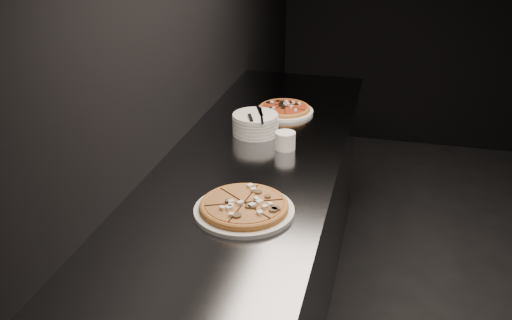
% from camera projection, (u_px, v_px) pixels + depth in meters
% --- Properties ---
extents(wall_left, '(0.02, 5.00, 2.80)m').
position_uv_depth(wall_left, '(169.00, 38.00, 2.36)').
color(wall_left, black).
rests_on(wall_left, floor).
extents(counter, '(0.74, 2.44, 0.92)m').
position_uv_depth(counter, '(256.00, 241.00, 2.68)').
color(counter, slate).
rests_on(counter, floor).
extents(pizza_mushroom, '(0.42, 0.42, 0.04)m').
position_uv_depth(pizza_mushroom, '(244.00, 207.00, 2.01)').
color(pizza_mushroom, white).
rests_on(pizza_mushroom, counter).
extents(pizza_tomato, '(0.33, 0.33, 0.03)m').
position_uv_depth(pizza_tomato, '(284.00, 109.00, 2.93)').
color(pizza_tomato, white).
rests_on(pizza_tomato, counter).
extents(plate_stack, '(0.21, 0.21, 0.10)m').
position_uv_depth(plate_stack, '(255.00, 124.00, 2.66)').
color(plate_stack, white).
rests_on(plate_stack, counter).
extents(cutlery, '(0.08, 0.23, 0.01)m').
position_uv_depth(cutlery, '(256.00, 115.00, 2.63)').
color(cutlery, silver).
rests_on(cutlery, plate_stack).
extents(ramekin, '(0.09, 0.09, 0.08)m').
position_uv_depth(ramekin, '(285.00, 140.00, 2.50)').
color(ramekin, white).
rests_on(ramekin, counter).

